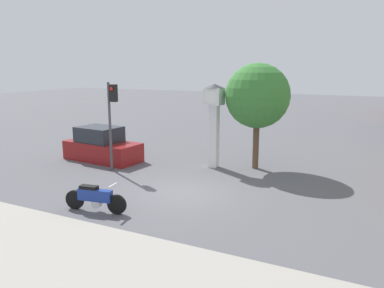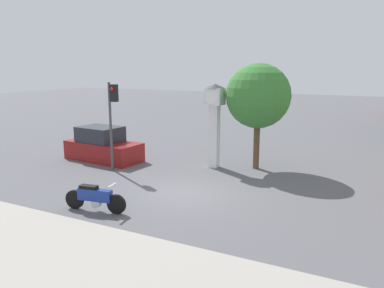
{
  "view_description": "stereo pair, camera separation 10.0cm",
  "coord_description": "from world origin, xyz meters",
  "px_view_note": "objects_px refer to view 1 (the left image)",
  "views": [
    {
      "loc": [
        6.55,
        -12.55,
        4.86
      ],
      "look_at": [
        0.3,
        0.09,
        1.98
      ],
      "focal_mm": 35.0,
      "sensor_mm": 36.0,
      "label": 1
    },
    {
      "loc": [
        6.64,
        -12.51,
        4.86
      ],
      "look_at": [
        0.3,
        0.09,
        1.98
      ],
      "focal_mm": 35.0,
      "sensor_mm": 36.0,
      "label": 2
    }
  ],
  "objects_px": {
    "clock_tower": "(214,113)",
    "street_tree": "(258,96)",
    "parked_car": "(102,146)",
    "motorcycle": "(95,198)",
    "traffic_light": "(112,111)"
  },
  "relations": [
    {
      "from": "traffic_light",
      "to": "street_tree",
      "type": "height_order",
      "value": "street_tree"
    },
    {
      "from": "street_tree",
      "to": "motorcycle",
      "type": "bearing_deg",
      "value": -112.3
    },
    {
      "from": "traffic_light",
      "to": "street_tree",
      "type": "xyz_separation_m",
      "value": [
        5.96,
        3.45,
        0.64
      ]
    },
    {
      "from": "clock_tower",
      "to": "street_tree",
      "type": "relative_size",
      "value": 0.81
    },
    {
      "from": "street_tree",
      "to": "parked_car",
      "type": "height_order",
      "value": "street_tree"
    },
    {
      "from": "parked_car",
      "to": "street_tree",
      "type": "bearing_deg",
      "value": 19.87
    },
    {
      "from": "motorcycle",
      "to": "street_tree",
      "type": "bearing_deg",
      "value": 58.25
    },
    {
      "from": "clock_tower",
      "to": "parked_car",
      "type": "distance_m",
      "value": 6.38
    },
    {
      "from": "traffic_light",
      "to": "street_tree",
      "type": "bearing_deg",
      "value": 30.05
    },
    {
      "from": "motorcycle",
      "to": "clock_tower",
      "type": "distance_m",
      "value": 7.69
    },
    {
      "from": "clock_tower",
      "to": "parked_car",
      "type": "height_order",
      "value": "clock_tower"
    },
    {
      "from": "motorcycle",
      "to": "street_tree",
      "type": "relative_size",
      "value": 0.45
    },
    {
      "from": "traffic_light",
      "to": "parked_car",
      "type": "bearing_deg",
      "value": 143.15
    },
    {
      "from": "motorcycle",
      "to": "street_tree",
      "type": "height_order",
      "value": "street_tree"
    },
    {
      "from": "motorcycle",
      "to": "clock_tower",
      "type": "height_order",
      "value": "clock_tower"
    }
  ]
}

